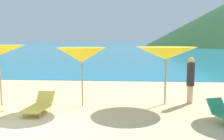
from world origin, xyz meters
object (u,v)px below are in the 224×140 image
object	(u,v)px
umbrella_4	(82,55)
beachgoer_1	(191,79)
umbrella_5	(166,53)
lounge_chair_5	(39,105)

from	to	relation	value
umbrella_4	beachgoer_1	world-z (taller)	umbrella_4
umbrella_4	umbrella_5	xyz separation A→B (m)	(3.01, 0.48, 0.05)
umbrella_4	beachgoer_1	distance (m)	4.12
umbrella_4	beachgoer_1	xyz separation A→B (m)	(3.96, 0.67, -0.90)
lounge_chair_5	beachgoer_1	xyz separation A→B (m)	(5.21, 1.61, 0.69)
lounge_chair_5	umbrella_5	bearing A→B (deg)	22.63
umbrella_4	beachgoer_1	bearing A→B (deg)	9.57
umbrella_4	lounge_chair_5	distance (m)	2.23
lounge_chair_5	umbrella_4	bearing A→B (deg)	41.08
umbrella_5	beachgoer_1	world-z (taller)	umbrella_5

